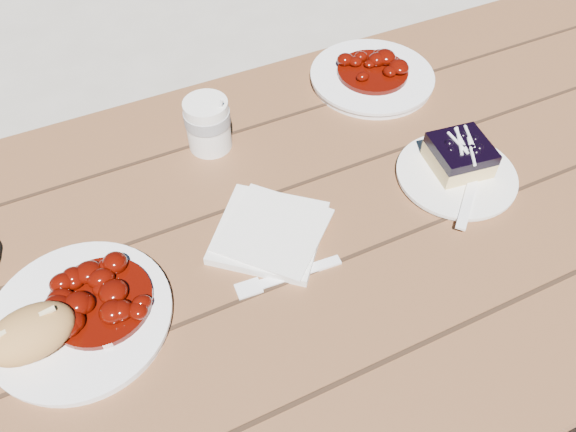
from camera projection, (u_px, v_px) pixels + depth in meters
name	position (u px, v px, depth m)	size (l,w,h in m)	color
ground	(338.00, 393.00, 1.45)	(60.00, 60.00, 0.00)	#A59F95
picnic_table	(360.00, 261.00, 1.00)	(2.00, 1.55, 0.75)	brown
main_plate	(81.00, 318.00, 0.73)	(0.23, 0.23, 0.02)	white
goulash_stew	(97.00, 295.00, 0.72)	(0.14, 0.14, 0.04)	#4B0802
bread_roll	(30.00, 333.00, 0.68)	(0.11, 0.07, 0.06)	#B28044
dessert_plate	(456.00, 176.00, 0.91)	(0.19, 0.19, 0.01)	white
blueberry_cake	(460.00, 155.00, 0.90)	(0.10, 0.10, 0.05)	#DDC079
fork_dessert	(468.00, 199.00, 0.86)	(0.03, 0.16, 0.01)	white
coffee_cup	(208.00, 125.00, 0.93)	(0.07, 0.07, 0.09)	white
napkin_stack	(269.00, 232.00, 0.83)	(0.15, 0.15, 0.01)	white
fork_table	(299.00, 272.00, 0.79)	(0.03, 0.16, 0.01)	white
second_plate	(372.00, 78.00, 1.07)	(0.23, 0.23, 0.02)	white
second_stew	(374.00, 65.00, 1.05)	(0.13, 0.13, 0.04)	#4B0802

